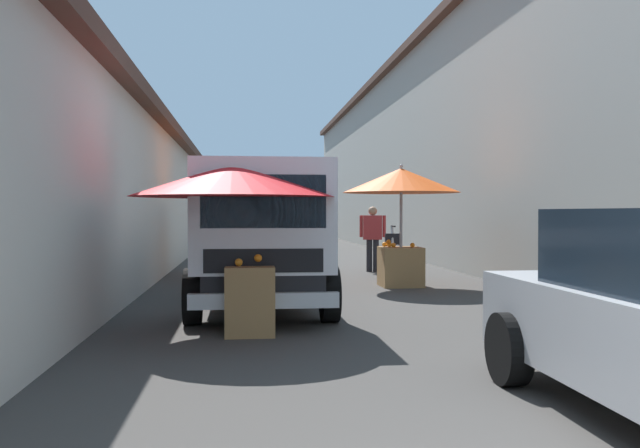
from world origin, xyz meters
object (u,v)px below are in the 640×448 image
Objects in this scene: delivery_truck at (260,240)px; fruit_stall_mid_lane at (401,194)px; fruit_stall_near_right at (254,201)px; fruit_stall_far_right at (235,197)px; parked_scooter at (396,257)px; plastic_stool at (242,257)px; vendor_by_crates at (373,234)px.

fruit_stall_mid_lane is at bearing -39.61° from delivery_truck.
fruit_stall_near_right is (2.38, 2.77, -0.09)m from fruit_stall_mid_lane.
fruit_stall_far_right is 0.87× the size of fruit_stall_near_right.
fruit_stall_far_right is 1.44× the size of parked_scooter.
plastic_stool is (3.98, 3.06, -1.45)m from fruit_stall_mid_lane.
delivery_truck is 3.14× the size of vendor_by_crates.
plastic_stool is at bearing -0.26° from fruit_stall_far_right.
fruit_stall_near_right is 3.07m from vendor_by_crates.
fruit_stall_far_right is 1.42m from delivery_truck.
plastic_stool is at bearing 55.57° from parked_scooter.
parked_scooter is at bearing -28.23° from fruit_stall_far_right.
fruit_stall_far_right reaches higher than plastic_stool.
fruit_stall_far_right is 1.55× the size of vendor_by_crates.
vendor_by_crates is (7.85, -3.17, -0.71)m from fruit_stall_far_right.
delivery_truck is 7.17m from vendor_by_crates.
fruit_stall_near_right reaches higher than parked_scooter.
fruit_stall_mid_lane is 2.17m from parked_scooter.
delivery_truck reaches higher than vendor_by_crates.
fruit_stall_far_right is at bearing 165.30° from delivery_truck.
delivery_truck is at bearing -177.72° from plastic_stool.
plastic_stool is (2.29, 3.34, -0.12)m from parked_scooter.
delivery_truck is at bearing 156.68° from vendor_by_crates.
parked_scooter is at bearing -124.43° from plastic_stool.
vendor_by_crates is 1.63m from parked_scooter.
fruit_stall_mid_lane reaches higher than vendor_by_crates.
parked_scooter is (5.04, -3.05, -0.59)m from delivery_truck.
delivery_truck is (-5.73, -0.00, -0.65)m from fruit_stall_near_right.
fruit_stall_near_right is 3.37m from parked_scooter.
fruit_stall_near_right is 0.57× the size of delivery_truck.
fruit_stall_near_right is at bearing 0.04° from delivery_truck.
fruit_stall_far_right is 7.24m from parked_scooter.
fruit_stall_mid_lane is 0.84× the size of fruit_stall_near_right.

